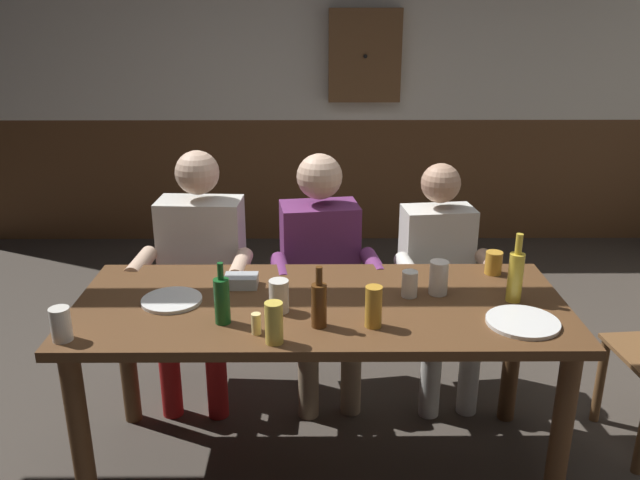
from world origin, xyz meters
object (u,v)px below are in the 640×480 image
at_px(condiment_caddy, 241,281).
at_px(plate_1, 172,300).
at_px(pint_glass_4, 61,324).
at_px(pint_glass_2, 494,263).
at_px(pint_glass_6, 279,296).
at_px(wall_dart_cabinet, 365,56).
at_px(bottle_0, 516,275).
at_px(pint_glass_5, 374,307).
at_px(table_candle, 256,324).
at_px(person_2, 440,273).
at_px(pint_glass_0, 410,284).
at_px(person_1, 321,265).
at_px(pint_glass_1, 439,278).
at_px(dining_table, 320,326).
at_px(plate_0, 523,322).
at_px(bottle_1, 319,303).
at_px(pint_glass_3, 274,323).
at_px(person_0, 200,264).
at_px(bottle_2, 222,300).

bearing_deg(condiment_caddy, plate_1, -150.02).
bearing_deg(condiment_caddy, pint_glass_4, -141.57).
height_order(pint_glass_2, pint_glass_6, pint_glass_6).
bearing_deg(wall_dart_cabinet, pint_glass_4, -112.12).
xyz_separation_m(plate_1, pint_glass_4, (-0.32, -0.31, 0.05)).
height_order(bottle_0, pint_glass_2, bottle_0).
relative_size(condiment_caddy, pint_glass_5, 0.88).
xyz_separation_m(table_candle, wall_dart_cabinet, (0.60, 3.12, 0.71)).
bearing_deg(person_2, pint_glass_6, 36.22).
bearing_deg(pint_glass_0, pint_glass_4, -164.20).
relative_size(table_candle, plate_1, 0.33).
height_order(person_1, pint_glass_1, person_1).
relative_size(bottle_0, pint_glass_1, 2.01).
xyz_separation_m(pint_glass_5, wall_dart_cabinet, (0.17, 3.06, 0.67)).
distance_m(condiment_caddy, pint_glass_6, 0.30).
xyz_separation_m(dining_table, pint_glass_4, (-0.92, -0.31, 0.17)).
xyz_separation_m(dining_table, bottle_0, (0.78, 0.01, 0.22)).
height_order(table_candle, pint_glass_1, pint_glass_1).
distance_m(plate_0, bottle_1, 0.77).
bearing_deg(bottle_0, pint_glass_2, 92.02).
height_order(condiment_caddy, plate_0, condiment_caddy).
height_order(pint_glass_3, wall_dart_cabinet, wall_dart_cabinet).
xyz_separation_m(plate_0, bottle_1, (-0.77, -0.01, 0.09)).
distance_m(plate_0, plate_1, 1.37).
distance_m(bottle_1, pint_glass_3, 0.20).
distance_m(person_0, pint_glass_3, 1.08).
bearing_deg(plate_1, bottle_1, -19.80).
relative_size(dining_table, bottle_1, 8.30).
distance_m(pint_glass_0, pint_glass_5, 0.32).
distance_m(table_candle, wall_dart_cabinet, 3.26).
height_order(dining_table, pint_glass_3, pint_glass_3).
height_order(condiment_caddy, pint_glass_2, pint_glass_2).
bearing_deg(pint_glass_1, person_1, 130.54).
bearing_deg(wall_dart_cabinet, pint_glass_0, -89.94).
height_order(person_0, pint_glass_2, person_0).
distance_m(bottle_0, wall_dart_cabinet, 2.94).
xyz_separation_m(plate_1, bottle_2, (0.23, -0.18, 0.09)).
height_order(dining_table, pint_glass_1, pint_glass_1).
bearing_deg(plate_0, bottle_0, 84.04).
bearing_deg(bottle_1, pint_glass_5, -0.44).
height_order(pint_glass_0, wall_dart_cabinet, wall_dart_cabinet).
relative_size(pint_glass_1, pint_glass_3, 0.92).
distance_m(condiment_caddy, wall_dart_cabinet, 2.88).
bearing_deg(condiment_caddy, wall_dart_cabinet, 75.50).
relative_size(plate_0, bottle_0, 0.96).
distance_m(dining_table, pint_glass_1, 0.53).
xyz_separation_m(person_0, table_candle, (0.36, -0.90, 0.13)).
distance_m(plate_1, pint_glass_2, 1.40).
bearing_deg(pint_glass_3, condiment_caddy, 109.05).
bearing_deg(person_0, pint_glass_3, 116.99).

